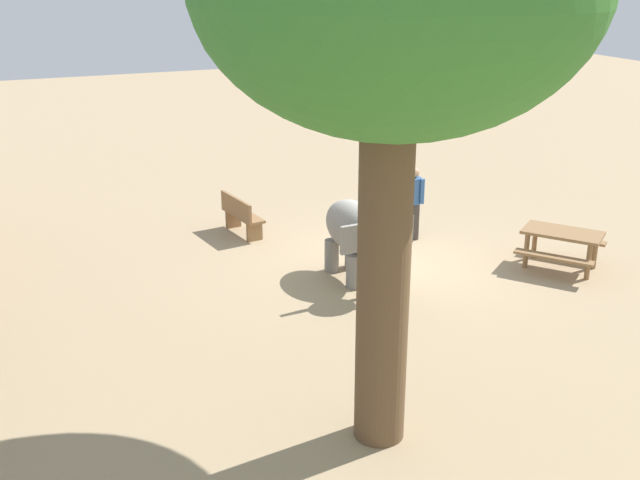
{
  "coord_description": "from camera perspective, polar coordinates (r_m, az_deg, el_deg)",
  "views": [
    {
      "loc": [
        -12.67,
        6.71,
        5.8
      ],
      "look_at": [
        -0.16,
        1.38,
        0.8
      ],
      "focal_mm": 42.79,
      "sensor_mm": 36.0,
      "label": 1
    }
  ],
  "objects": [
    {
      "name": "elephant",
      "position": [
        14.34,
        2.93,
        0.51
      ],
      "size": [
        2.21,
        1.49,
        1.53
      ],
      "rotation": [
        0.0,
        0.0,
        3.2
      ],
      "color": "gray",
      "rests_on": "ground_plane"
    },
    {
      "name": "person_handler",
      "position": [
        16.72,
        6.99,
        3.16
      ],
      "size": [
        0.44,
        0.33,
        1.62
      ],
      "rotation": [
        0.0,
        0.0,
        2.17
      ],
      "color": "#3F3833",
      "rests_on": "ground_plane"
    },
    {
      "name": "ground_plane",
      "position": [
        15.47,
        4.48,
        -1.9
      ],
      "size": [
        60.0,
        60.0,
        0.0
      ],
      "primitive_type": "plane",
      "color": "tan"
    },
    {
      "name": "wooden_bench",
      "position": [
        17.1,
        -5.95,
        1.91
      ],
      "size": [
        1.45,
        0.62,
        0.88
      ],
      "rotation": [
        0.0,
        0.0,
        3.3
      ],
      "color": "olive",
      "rests_on": "ground_plane"
    },
    {
      "name": "picnic_table_near",
      "position": [
        15.83,
        17.63,
        -0.03
      ],
      "size": [
        2.09,
        2.09,
        0.78
      ],
      "rotation": [
        0.0,
        0.0,
        0.65
      ],
      "color": "olive",
      "rests_on": "ground_plane"
    }
  ]
}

